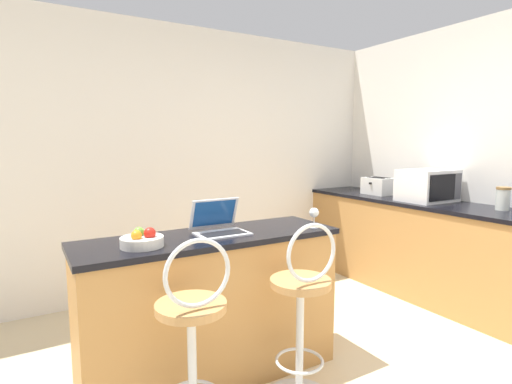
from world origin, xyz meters
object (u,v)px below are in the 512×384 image
(microwave, at_px, (428,185))
(fruit_bowl, at_px, (142,240))
(bar_stool_near, at_px, (193,349))
(toaster, at_px, (378,186))
(wine_glass_tall, at_px, (314,214))
(storage_jar, at_px, (503,198))
(laptop, at_px, (219,224))
(bar_stool_far, at_px, (302,319))

(microwave, xyz_separation_m, fruit_bowl, (-2.81, -0.31, -0.12))
(fruit_bowl, bearing_deg, microwave, 6.33)
(bar_stool_near, xyz_separation_m, toaster, (2.68, 1.34, 0.50))
(microwave, bearing_deg, wine_glass_tall, -166.79)
(microwave, xyz_separation_m, toaster, (-0.02, 0.59, -0.06))
(storage_jar, bearing_deg, fruit_bowl, 173.26)
(bar_stool_near, height_order, microwave, microwave)
(storage_jar, bearing_deg, microwave, 97.59)
(bar_stool_near, bearing_deg, laptop, 53.57)
(laptop, distance_m, microwave, 2.33)
(laptop, height_order, storage_jar, laptop)
(laptop, xyz_separation_m, storage_jar, (2.40, -0.44, 0.04))
(bar_stool_near, height_order, toaster, toaster)
(laptop, height_order, wine_glass_tall, laptop)
(bar_stool_near, xyz_separation_m, microwave, (2.70, 0.74, 0.56))
(wine_glass_tall, bearing_deg, toaster, 30.50)
(toaster, bearing_deg, bar_stool_far, -146.72)
(bar_stool_far, xyz_separation_m, storage_jar, (2.14, 0.09, 0.51))
(bar_stool_near, xyz_separation_m, bar_stool_far, (0.64, 0.00, 0.00))
(bar_stool_far, bearing_deg, bar_stool_near, 180.00)
(bar_stool_near, bearing_deg, microwave, 15.40)
(bar_stool_far, distance_m, storage_jar, 2.21)
(laptop, height_order, microwave, microwave)
(bar_stool_far, relative_size, fruit_bowl, 4.60)
(microwave, bearing_deg, toaster, 92.22)
(fruit_bowl, distance_m, storage_jar, 2.92)
(bar_stool_far, height_order, fruit_bowl, bar_stool_far)
(toaster, relative_size, fruit_bowl, 1.33)
(bar_stool_near, distance_m, microwave, 2.86)
(bar_stool_near, bearing_deg, fruit_bowl, 104.54)
(microwave, distance_m, wine_glass_tall, 1.75)
(bar_stool_near, height_order, storage_jar, storage_jar)
(laptop, distance_m, wine_glass_tall, 0.64)
(toaster, bearing_deg, storage_jar, -84.95)
(microwave, relative_size, toaster, 1.68)
(fruit_bowl, xyz_separation_m, wine_glass_tall, (1.11, -0.09, 0.06))
(laptop, xyz_separation_m, microwave, (2.31, 0.22, 0.10))
(wine_glass_tall, bearing_deg, microwave, 13.21)
(bar_stool_far, xyz_separation_m, microwave, (2.06, 0.74, 0.56))
(toaster, height_order, wine_glass_tall, toaster)
(bar_stool_near, distance_m, fruit_bowl, 0.63)
(bar_stool_near, xyz_separation_m, wine_glass_tall, (1.00, 0.34, 0.51))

